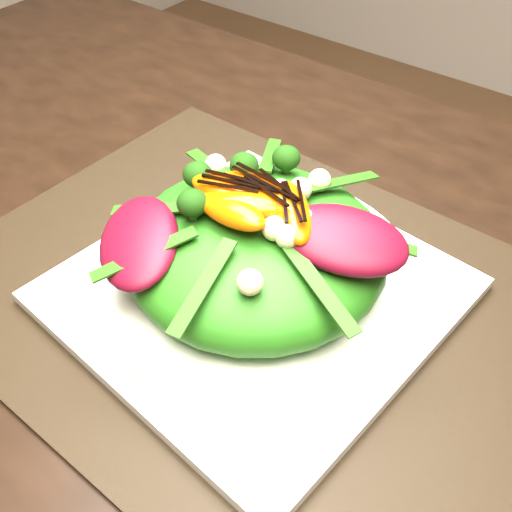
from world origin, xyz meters
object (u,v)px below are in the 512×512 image
Objects in this scene: placemat at (256,296)px; salad_bowl at (256,278)px; orange_segment at (256,190)px; lettuce_mound at (256,249)px; dining_table at (313,409)px; plate_base at (256,290)px.

placemat is 1.95× the size of salad_bowl.
orange_segment is (-0.01, 0.02, 0.10)m from placemat.
placemat is at bearing -52.39° from orange_segment.
placemat is at bearing -90.00° from lettuce_mound.
lettuce_mound is (0.00, 0.00, 0.06)m from placemat.
plate_base is (-0.09, 0.05, 0.03)m from dining_table.
orange_segment is (-0.01, 0.02, 0.09)m from plate_base.
orange_segment is (-0.01, 0.02, 0.08)m from salad_bowl.
dining_table is 5.64× the size of plate_base.
dining_table is at bearing -28.16° from plate_base.
plate_base is at bearing 26.57° from salad_bowl.
orange_segment is at bearing 148.12° from dining_table.
salad_bowl reaches higher than plate_base.
dining_table is 0.11m from placemat.
salad_bowl is (0.00, 0.00, 0.02)m from placemat.
plate_base is 4.37× the size of orange_segment.
placemat is 0.01m from plate_base.
lettuce_mound is (-0.00, -0.00, 0.05)m from plate_base.
orange_segment reaches higher than lettuce_mound.
plate_base is 0.02m from salad_bowl.
dining_table is 0.11m from plate_base.
placemat is at bearing 151.84° from dining_table.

